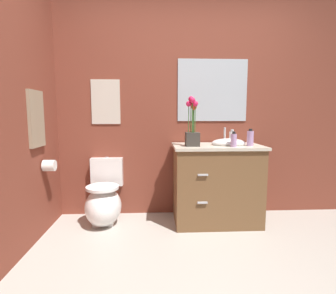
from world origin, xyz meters
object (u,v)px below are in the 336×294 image
at_px(flower_vase, 192,129).
at_px(wall_mirror, 212,90).
at_px(toilet, 104,201).
at_px(wall_poster, 106,102).
at_px(lotion_bottle, 232,137).
at_px(hanging_towel, 36,119).
at_px(hand_wash_bottle, 234,140).
at_px(toilet_paper_roll, 49,166).
at_px(soap_bottle, 250,138).
at_px(vanity_cabinet, 217,183).

bearing_deg(flower_vase, wall_mirror, 52.99).
bearing_deg(wall_mirror, flower_vase, -127.01).
distance_m(toilet, wall_poster, 1.11).
relative_size(lotion_bottle, wall_mirror, 0.20).
xyz_separation_m(wall_poster, hanging_towel, (-0.54, -0.56, -0.18)).
height_order(lotion_bottle, hand_wash_bottle, lotion_bottle).
height_order(wall_mirror, toilet_paper_roll, wall_mirror).
relative_size(hand_wash_bottle, toilet_paper_roll, 1.41).
relative_size(soap_bottle, hanging_towel, 0.34).
xyz_separation_m(vanity_cabinet, toilet_paper_roll, (-1.70, -0.17, 0.24)).
height_order(lotion_bottle, hanging_towel, hanging_towel).
relative_size(wall_mirror, toilet_paper_roll, 7.27).
bearing_deg(toilet_paper_roll, hanging_towel, -119.11).
distance_m(wall_mirror, hanging_towel, 1.87).
relative_size(flower_vase, hand_wash_bottle, 3.29).
bearing_deg(wall_poster, soap_bottle, -13.76).
distance_m(flower_vase, wall_mirror, 0.63).
bearing_deg(wall_mirror, hanging_towel, -162.20).
height_order(wall_poster, wall_mirror, wall_mirror).
relative_size(wall_poster, toilet_paper_roll, 4.53).
relative_size(flower_vase, soap_bottle, 2.86).
xyz_separation_m(toilet, soap_bottle, (1.54, -0.11, 0.69)).
height_order(flower_vase, lotion_bottle, flower_vase).
bearing_deg(toilet_paper_roll, lotion_bottle, 8.18).
bearing_deg(toilet, wall_mirror, 12.39).
bearing_deg(toilet_paper_roll, wall_mirror, 15.29).
relative_size(hanging_towel, toilet_paper_roll, 4.73).
xyz_separation_m(wall_poster, wall_mirror, (1.22, 0.00, 0.13)).
distance_m(lotion_bottle, hanging_towel, 1.99).
bearing_deg(lotion_bottle, flower_vase, -159.07).
height_order(toilet, soap_bottle, soap_bottle).
distance_m(soap_bottle, hanging_towel, 2.09).
height_order(wall_mirror, hanging_towel, wall_mirror).
xyz_separation_m(hand_wash_bottle, wall_poster, (-1.34, 0.47, 0.39)).
bearing_deg(vanity_cabinet, soap_bottle, -14.58).
distance_m(soap_bottle, wall_mirror, 0.72).
height_order(soap_bottle, hanging_towel, hanging_towel).
bearing_deg(toilet_paper_roll, hand_wash_bottle, -0.04).
xyz_separation_m(toilet, toilet_paper_roll, (-0.48, -0.20, 0.44)).
bearing_deg(flower_vase, hand_wash_bottle, -13.03).
relative_size(soap_bottle, lotion_bottle, 1.11).
bearing_deg(lotion_bottle, toilet, -176.96).
distance_m(hand_wash_bottle, wall_poster, 1.47).
height_order(flower_vase, hanging_towel, hanging_towel).
distance_m(hand_wash_bottle, hanging_towel, 1.89).
height_order(soap_bottle, hand_wash_bottle, soap_bottle).
distance_m(toilet, vanity_cabinet, 1.24).
distance_m(lotion_bottle, hand_wash_bottle, 0.28).
bearing_deg(flower_vase, toilet, 173.66).
xyz_separation_m(flower_vase, lotion_bottle, (0.47, 0.18, -0.10)).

